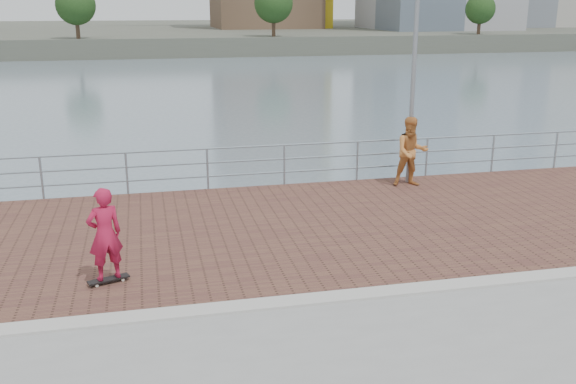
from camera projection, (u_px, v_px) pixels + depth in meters
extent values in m
cube|color=brown|center=(272.00, 229.00, 13.93)|extent=(40.00, 6.80, 0.02)
cube|color=#B7B5AD|center=(315.00, 299.00, 10.55)|extent=(40.00, 0.40, 0.06)
cube|color=#4C5142|center=(152.00, 33.00, 125.40)|extent=(320.00, 95.00, 2.50)
cylinder|color=#8C9EA8|center=(42.00, 178.00, 15.87)|extent=(0.06, 0.06, 1.10)
cylinder|color=#8C9EA8|center=(127.00, 174.00, 16.31)|extent=(0.06, 0.06, 1.10)
cylinder|color=#8C9EA8|center=(208.00, 169.00, 16.74)|extent=(0.06, 0.06, 1.10)
cylinder|color=#8C9EA8|center=(284.00, 165.00, 17.17)|extent=(0.06, 0.06, 1.10)
cylinder|color=#8C9EA8|center=(357.00, 161.00, 17.61)|extent=(0.06, 0.06, 1.10)
cylinder|color=#8C9EA8|center=(426.00, 157.00, 18.04)|extent=(0.06, 0.06, 1.10)
cylinder|color=#8C9EA8|center=(493.00, 154.00, 18.48)|extent=(0.06, 0.06, 1.10)
cylinder|color=#8C9EA8|center=(556.00, 150.00, 18.91)|extent=(0.06, 0.06, 1.10)
cylinder|color=#8C9EA8|center=(246.00, 147.00, 16.80)|extent=(39.00, 0.05, 0.05)
cylinder|color=#8C9EA8|center=(246.00, 161.00, 16.91)|extent=(39.00, 0.05, 0.05)
cylinder|color=#8C9EA8|center=(246.00, 174.00, 17.01)|extent=(39.00, 0.05, 0.05)
cylinder|color=gray|center=(414.00, 72.00, 16.73)|extent=(0.12, 0.12, 5.99)
cube|color=black|center=(109.00, 279.00, 11.18)|extent=(0.74, 0.41, 0.03)
cylinder|color=beige|center=(97.00, 286.00, 11.02)|extent=(0.06, 0.05, 0.06)
cylinder|color=beige|center=(123.00, 280.00, 11.26)|extent=(0.06, 0.05, 0.06)
cylinder|color=beige|center=(95.00, 283.00, 11.13)|extent=(0.06, 0.05, 0.06)
cylinder|color=beige|center=(120.00, 277.00, 11.36)|extent=(0.06, 0.05, 0.06)
imported|color=#B0173A|center=(105.00, 234.00, 10.95)|extent=(0.70, 0.57, 1.64)
imported|color=#C67B3A|center=(411.00, 152.00, 16.95)|extent=(0.98, 0.81, 1.85)
cylinder|color=#473323|center=(77.00, 23.00, 79.82)|extent=(0.50, 0.50, 3.79)
sphere|color=#193814|center=(76.00, 5.00, 79.21)|extent=(4.87, 4.87, 4.87)
cylinder|color=#473323|center=(274.00, 21.00, 85.08)|extent=(0.50, 0.50, 3.99)
sphere|color=#193814|center=(273.00, 3.00, 84.44)|extent=(5.13, 5.13, 5.13)
cylinder|color=#473323|center=(479.00, 22.00, 91.53)|extent=(0.50, 0.50, 3.28)
sphere|color=#193814|center=(480.00, 9.00, 91.00)|extent=(4.22, 4.22, 4.22)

